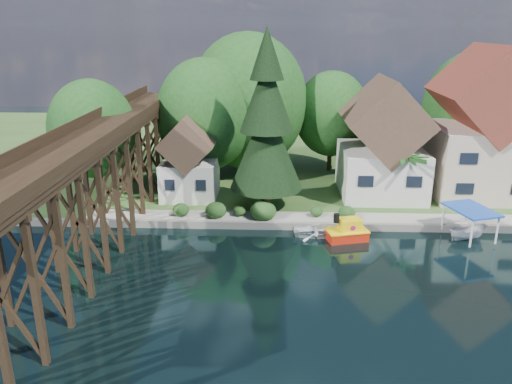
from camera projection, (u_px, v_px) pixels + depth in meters
ground at (319, 276)px, 33.37m from camera, size 140.00×140.00×0.00m
bank at (298, 150)px, 65.47m from camera, size 140.00×52.00×0.50m
seawall at (361, 227)px, 40.69m from camera, size 60.00×0.40×0.62m
promenade at (382, 219)px, 41.78m from camera, size 50.00×2.60×0.06m
trestle_bridge at (101, 175)px, 37.13m from camera, size 4.12×44.18×9.30m
house_left at (383, 147)px, 46.61m from camera, size 7.64×8.64×11.02m
house_center at (480, 133)px, 46.35m from camera, size 8.65×9.18×13.89m
shed at (189, 162)px, 46.27m from camera, size 5.09×5.40×7.85m
bg_trees at (315, 114)px, 51.11m from camera, size 49.90×13.30×10.57m
shrubs at (256, 209)px, 41.90m from camera, size 15.76×2.47×1.70m
conifer at (267, 125)px, 42.04m from camera, size 6.28×6.28×15.47m
palm_tree at (407, 160)px, 43.22m from camera, size 3.56×3.56×4.96m
tugboat at (347, 232)px, 38.80m from camera, size 3.50×2.46×2.30m
boat_white_a at (320, 230)px, 39.75m from camera, size 4.32×3.16×0.87m
boat_canopy at (469, 226)px, 38.76m from camera, size 3.81×4.63×2.57m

